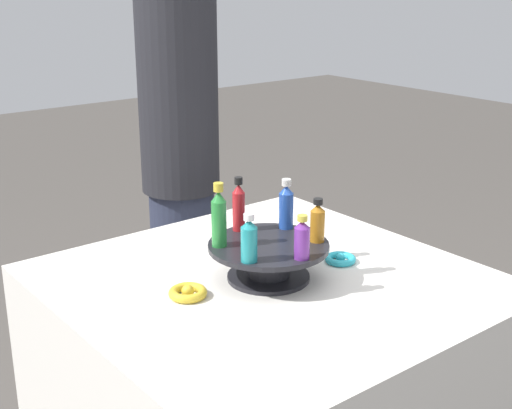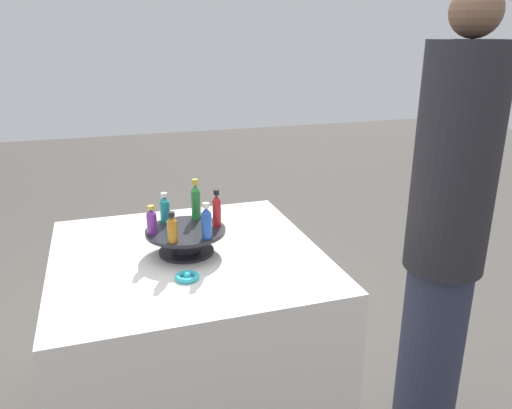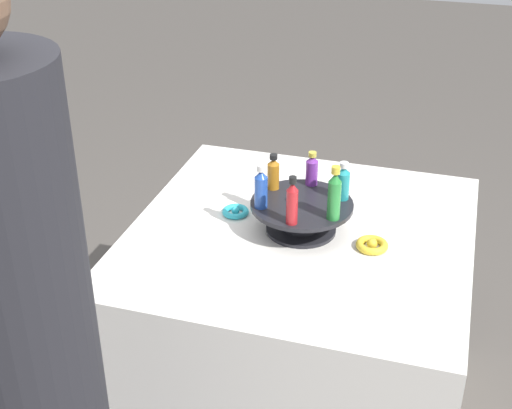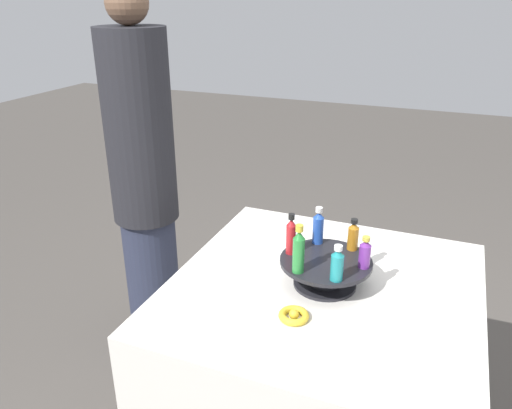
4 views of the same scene
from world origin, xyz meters
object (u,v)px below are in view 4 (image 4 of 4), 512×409
bottle_purple (365,254)px  bottle_amber (353,236)px  bottle_green (299,251)px  bottle_red (291,235)px  display_stand (325,269)px  ribbon_bow_gold (294,315)px  bottle_teal (337,264)px  ribbon_bow_teal (350,255)px  bottle_blue (318,227)px  person_figure (144,187)px

bottle_purple → bottle_amber: bearing=28.9°
bottle_green → bottle_red: bearing=28.9°
display_stand → ribbon_bow_gold: 0.21m
display_stand → bottle_purple: size_ratio=2.81×
bottle_red → bottle_teal: bearing=-121.1°
ribbon_bow_teal → ribbon_bow_gold: bearing=170.3°
bottle_blue → person_figure: bearing=75.7°
display_stand → person_figure: (0.30, 0.85, 0.04)m
bottle_red → bottle_purple: size_ratio=1.33×
person_figure → display_stand: bearing=0.0°
bottle_green → bottle_blue: (0.20, -0.00, -0.01)m
bottle_green → ribbon_bow_gold: (-0.10, -0.02, -0.15)m
bottle_red → bottle_teal: (-0.10, -0.17, -0.01)m
bottle_teal → ribbon_bow_gold: 0.19m
display_stand → ribbon_bow_teal: display_stand is taller
display_stand → bottle_green: bearing=148.9°
bottle_amber → ribbon_bow_gold: 0.34m
bottle_teal → ribbon_bow_teal: 0.33m
bottle_red → ribbon_bow_teal: 0.28m
person_figure → bottle_teal: bearing=-4.4°
bottle_teal → ribbon_bow_teal: (0.30, 0.02, -0.13)m
bottle_purple → person_figure: person_figure is taller
bottle_teal → bottle_green: bearing=88.9°
bottle_blue → bottle_amber: bearing=-91.1°
bottle_red → bottle_green: bearing=-151.1°
ribbon_bow_teal → bottle_purple: bearing=-158.8°
bottle_green → ribbon_bow_gold: 0.18m
bottle_purple → bottle_blue: 0.20m
bottle_green → ribbon_bow_teal: (0.30, -0.09, -0.15)m
bottle_green → ribbon_bow_gold: bearing=-167.0°
bottle_teal → ribbon_bow_gold: size_ratio=1.26×
display_stand → bottle_blue: 0.14m
person_figure → bottle_amber: bearing=6.9°
bottle_red → bottle_amber: bottle_red is taller
bottle_amber → ribbon_bow_gold: (-0.30, 0.09, -0.12)m
bottle_teal → bottle_purple: size_ratio=1.09×
bottle_amber → person_figure: size_ratio=0.07×
bottle_red → person_figure: 0.79m
display_stand → bottle_red: 0.15m
bottle_teal → bottle_purple: (0.10, -0.06, -0.00)m
bottle_amber → ribbon_bow_teal: 0.17m
bottle_red → bottle_blue: size_ratio=1.08×
ribbon_bow_teal → bottle_amber: bearing=-167.0°
bottle_teal → bottle_blue: bottle_blue is taller
display_stand → ribbon_bow_teal: size_ratio=3.65×
bottle_red → ribbon_bow_teal: bearing=-36.6°
bottle_blue → person_figure: (0.20, 0.79, -0.05)m
display_stand → person_figure: person_figure is taller
bottle_amber → display_stand: bearing=148.9°
bottle_amber → ribbon_bow_teal: size_ratio=1.35×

